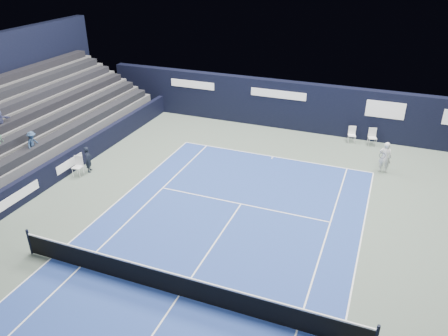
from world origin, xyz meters
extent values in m
plane|color=#4E5D52|center=(0.00, 2.00, 0.00)|extent=(48.00, 48.00, 0.00)
cube|color=navy|center=(0.00, 0.00, 0.00)|extent=(10.97, 23.77, 0.01)
cube|color=white|center=(3.88, 15.57, 0.46)|extent=(0.52, 0.50, 0.04)
cube|color=white|center=(3.83, 15.76, 0.73)|extent=(0.43, 0.13, 0.52)
cylinder|color=white|center=(4.02, 15.78, 0.23)|extent=(0.02, 0.02, 0.46)
cylinder|color=white|center=(3.65, 15.70, 0.23)|extent=(0.02, 0.02, 0.46)
cylinder|color=white|center=(4.10, 15.44, 0.23)|extent=(0.02, 0.02, 0.46)
cylinder|color=white|center=(3.73, 15.35, 0.23)|extent=(0.02, 0.02, 0.46)
cube|color=white|center=(3.83, 15.78, 0.81)|extent=(0.36, 0.16, 0.33)
cube|color=silver|center=(5.06, 15.56, 0.49)|extent=(0.57, 0.55, 0.04)
cube|color=silver|center=(5.01, 15.76, 0.78)|extent=(0.46, 0.16, 0.55)
cylinder|color=silver|center=(5.21, 15.79, 0.24)|extent=(0.03, 0.03, 0.49)
cylinder|color=silver|center=(4.82, 15.68, 0.24)|extent=(0.03, 0.03, 0.49)
cylinder|color=silver|center=(5.31, 15.43, 0.24)|extent=(0.03, 0.03, 0.49)
cylinder|color=silver|center=(4.92, 15.32, 0.24)|extent=(0.03, 0.03, 0.49)
cube|color=white|center=(-8.84, 5.96, 0.49)|extent=(0.51, 0.49, 0.04)
cube|color=white|center=(-8.86, 6.17, 0.78)|extent=(0.47, 0.08, 0.56)
cylinder|color=white|center=(-8.65, 6.17, 0.24)|extent=(0.03, 0.03, 0.49)
cylinder|color=white|center=(-9.05, 6.13, 0.24)|extent=(0.03, 0.03, 0.49)
cylinder|color=white|center=(-8.62, 5.79, 0.24)|extent=(0.03, 0.03, 0.49)
cylinder|color=white|center=(-9.02, 5.75, 0.24)|extent=(0.03, 0.03, 0.49)
imported|color=black|center=(-8.59, 6.59, 0.71)|extent=(0.52, 0.61, 1.41)
cube|color=white|center=(0.00, 11.88, 0.01)|extent=(10.97, 0.06, 0.00)
cube|color=white|center=(-5.49, 0.00, 0.01)|extent=(0.06, 23.77, 0.00)
cube|color=white|center=(4.12, 0.00, 0.01)|extent=(0.06, 23.77, 0.00)
cube|color=white|center=(-4.12, 0.00, 0.01)|extent=(0.06, 23.77, 0.00)
cube|color=white|center=(0.00, 6.40, 0.01)|extent=(8.23, 0.06, 0.00)
cube|color=white|center=(0.00, 0.00, 0.01)|extent=(0.06, 12.80, 0.00)
cube|color=white|center=(0.00, 11.73, 0.01)|extent=(0.06, 0.30, 0.00)
cylinder|color=black|center=(-6.40, 0.00, 0.55)|extent=(0.10, 0.10, 1.10)
cube|color=black|center=(0.00, 0.00, 0.46)|extent=(12.80, 0.03, 0.86)
cube|color=white|center=(0.00, 0.00, 0.91)|extent=(12.80, 0.05, 0.06)
cube|color=black|center=(0.00, 16.50, 1.55)|extent=(26.00, 0.60, 3.10)
cube|color=silver|center=(-7.00, 16.18, 2.30)|extent=(3.20, 0.02, 0.50)
cube|color=silver|center=(-1.00, 16.18, 2.30)|extent=(3.60, 0.02, 0.50)
cube|color=silver|center=(5.50, 16.18, 2.10)|extent=(2.20, 0.02, 1.00)
cube|color=black|center=(-9.50, 6.00, 0.60)|extent=(0.30, 22.00, 1.20)
cube|color=silver|center=(-9.33, 2.50, 0.60)|extent=(0.02, 2.40, 0.45)
cube|color=silver|center=(-9.33, 6.00, 0.60)|extent=(0.02, 2.00, 0.45)
cube|color=#464649|center=(-10.10, 7.00, 0.82)|extent=(0.90, 16.00, 1.65)
cube|color=#444547|center=(-11.00, 7.00, 1.05)|extent=(0.90, 16.00, 2.10)
cube|color=#4E4F51|center=(-11.90, 7.00, 1.27)|extent=(0.90, 16.00, 2.55)
cube|color=#464649|center=(-12.80, 7.00, 1.50)|extent=(0.90, 16.00, 3.00)
cube|color=#474649|center=(-13.70, 7.00, 1.73)|extent=(0.90, 16.00, 3.45)
cube|color=#4C4C4F|center=(-14.60, 7.00, 1.95)|extent=(0.90, 16.00, 3.90)
cube|color=black|center=(-10.10, 7.00, 1.85)|extent=(0.63, 15.20, 0.40)
cube|color=black|center=(-11.00, 7.00, 2.30)|extent=(0.63, 15.20, 0.40)
cube|color=black|center=(-11.90, 7.00, 2.75)|extent=(0.63, 15.20, 0.40)
cube|color=black|center=(-12.80, 7.00, 3.20)|extent=(0.63, 15.20, 0.40)
cube|color=black|center=(-13.70, 7.00, 3.65)|extent=(0.63, 15.20, 0.40)
imported|color=navy|center=(-10.10, 4.62, 2.22)|extent=(0.57, 0.81, 1.15)
imported|color=navy|center=(-11.90, 4.64, 3.10)|extent=(0.48, 1.06, 1.10)
imported|color=silver|center=(5.91, 12.26, 0.85)|extent=(0.64, 0.43, 1.70)
cylinder|color=black|center=(5.76, 11.96, 1.05)|extent=(0.03, 0.29, 0.13)
torus|color=black|center=(5.76, 11.71, 1.15)|extent=(0.30, 0.13, 0.29)
camera|label=1|loc=(5.57, -9.97, 10.74)|focal=35.00mm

